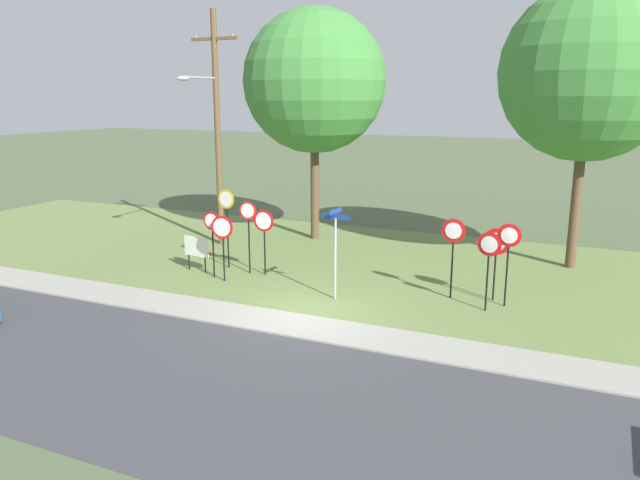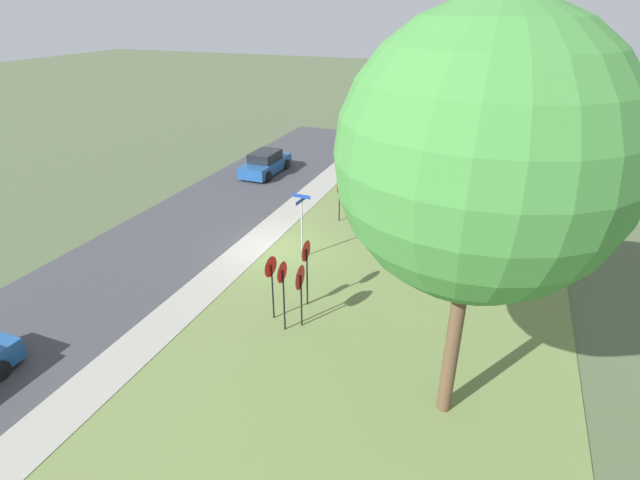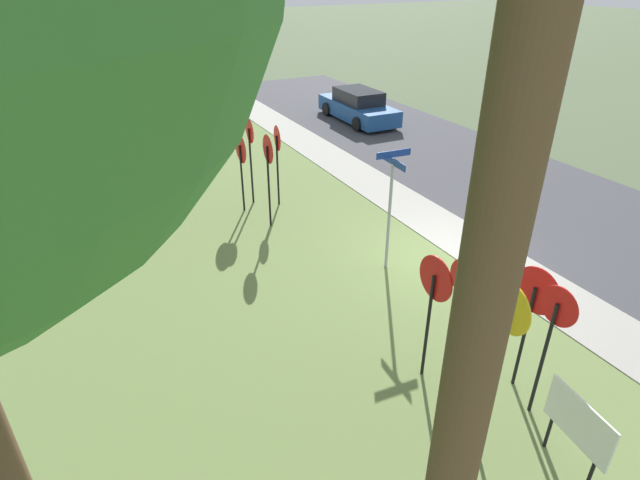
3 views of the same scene
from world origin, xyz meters
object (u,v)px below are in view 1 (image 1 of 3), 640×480
yield_sign_near_right (509,245)px  oak_tree_right (589,73)px  stop_sign_far_right (212,231)px  utility_pole (215,122)px  stop_sign_near_left (248,222)px  street_name_post (335,246)px  oak_tree_left (315,81)px  stop_sign_far_left (264,228)px  notice_board (196,248)px  yield_sign_far_left (489,253)px  yield_sign_far_right (453,239)px  stop_sign_far_center (222,234)px  yield_sign_near_left (496,247)px  stop_sign_near_right (227,212)px

yield_sign_near_right → oak_tree_right: size_ratio=0.25×
yield_sign_near_right → stop_sign_far_right: bearing=-172.7°
utility_pole → stop_sign_near_left: bearing=-43.6°
street_name_post → oak_tree_left: 9.67m
stop_sign_far_left → notice_board: bearing=-167.2°
street_name_post → yield_sign_far_left: bearing=13.9°
stop_sign_far_left → utility_pole: utility_pole is taller
yield_sign_near_right → street_name_post: bearing=-162.6°
stop_sign_near_left → yield_sign_far_right: 7.07m
yield_sign_far_left → stop_sign_far_left: bearing=-177.4°
stop_sign_far_right → notice_board: 1.34m
stop_sign_far_center → yield_sign_near_left: size_ratio=1.00×
stop_sign_far_center → yield_sign_far_left: size_ratio=0.96×
stop_sign_far_right → utility_pole: bearing=119.7°
stop_sign_far_center → yield_sign_near_right: size_ratio=0.90×
yield_sign_near_left → oak_tree_right: oak_tree_right is taller
stop_sign_far_right → yield_sign_near_right: bearing=4.9°
stop_sign_near_left → yield_sign_near_right: size_ratio=1.02×
stop_sign_near_left → notice_board: stop_sign_near_left is taller
yield_sign_far_left → street_name_post: (-4.40, -0.79, -0.06)m
stop_sign_near_right → yield_sign_far_right: (8.13, -0.12, -0.20)m
yield_sign_near_right → notice_board: bearing=-175.6°
stop_sign_far_right → yield_sign_far_left: (9.10, 0.41, 0.10)m
yield_sign_near_left → utility_pole: bearing=165.0°
yield_sign_near_right → oak_tree_left: bearing=147.8°
stop_sign_far_right → oak_tree_left: size_ratio=0.24×
yield_sign_near_right → stop_sign_near_right: bearing=179.7°
stop_sign_far_center → notice_board: bearing=150.6°
yield_sign_far_left → oak_tree_right: (2.03, 6.03, 5.11)m
yield_sign_near_left → yield_sign_near_right: 0.62m
yield_sign_far_right → street_name_post: 3.57m
stop_sign_far_right → yield_sign_far_left: size_ratio=0.98×
stop_sign_near_left → yield_sign_far_left: 8.27m
stop_sign_far_right → oak_tree_left: (0.68, 6.86, 5.04)m
stop_sign_near_right → stop_sign_far_left: stop_sign_near_right is taller
stop_sign_near_left → stop_sign_far_left: 0.61m
yield_sign_near_left → notice_board: yield_sign_near_left is taller
utility_pole → oak_tree_right: 13.92m
stop_sign_near_left → stop_sign_near_right: size_ratio=0.89×
utility_pole → stop_sign_far_center: bearing=-55.1°
yield_sign_near_right → yield_sign_far_left: size_ratio=1.07×
stop_sign_far_center → oak_tree_left: size_ratio=0.23×
utility_pole → street_name_post: bearing=-32.2°
stop_sign_far_center → notice_board: 1.84m
stop_sign_near_right → yield_sign_near_right: (9.77, -0.24, -0.21)m
stop_sign_near_left → yield_sign_far_left: bearing=-8.0°
stop_sign_far_right → notice_board: stop_sign_far_right is taller
stop_sign_near_right → yield_sign_near_left: (9.37, 0.19, -0.40)m
stop_sign_near_right → street_name_post: size_ratio=1.02×
notice_board → oak_tree_right: bearing=34.2°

